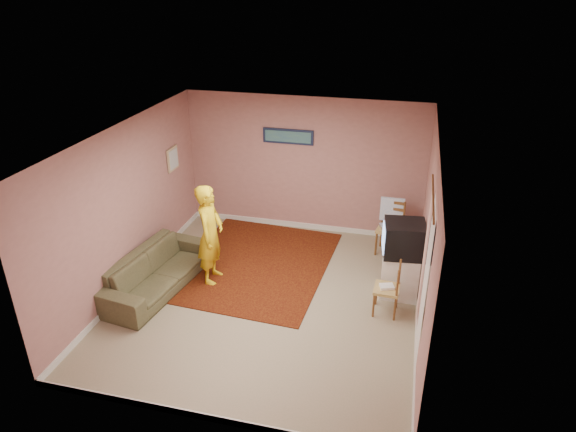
% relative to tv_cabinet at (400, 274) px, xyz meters
% --- Properties ---
extents(ground, '(5.00, 5.00, 0.00)m').
position_rel_tv_cabinet_xyz_m(ground, '(-1.95, -0.60, -0.36)').
color(ground, gray).
rests_on(ground, ground).
extents(wall_back, '(4.50, 0.02, 2.60)m').
position_rel_tv_cabinet_xyz_m(wall_back, '(-1.95, 1.90, 0.94)').
color(wall_back, '#AC7671').
rests_on(wall_back, ground).
extents(wall_front, '(4.50, 0.02, 2.60)m').
position_rel_tv_cabinet_xyz_m(wall_front, '(-1.95, -3.10, 0.94)').
color(wall_front, '#AC7671').
rests_on(wall_front, ground).
extents(wall_left, '(0.02, 5.00, 2.60)m').
position_rel_tv_cabinet_xyz_m(wall_left, '(-4.20, -0.60, 0.94)').
color(wall_left, '#AC7671').
rests_on(wall_left, ground).
extents(wall_right, '(0.02, 5.00, 2.60)m').
position_rel_tv_cabinet_xyz_m(wall_right, '(0.30, -0.60, 0.94)').
color(wall_right, '#AC7671').
rests_on(wall_right, ground).
extents(ceiling, '(4.50, 5.00, 0.02)m').
position_rel_tv_cabinet_xyz_m(ceiling, '(-1.95, -0.60, 2.24)').
color(ceiling, white).
rests_on(ceiling, wall_back).
extents(baseboard_back, '(4.50, 0.02, 0.10)m').
position_rel_tv_cabinet_xyz_m(baseboard_back, '(-1.95, 1.89, -0.31)').
color(baseboard_back, silver).
rests_on(baseboard_back, ground).
extents(baseboard_front, '(4.50, 0.02, 0.10)m').
position_rel_tv_cabinet_xyz_m(baseboard_front, '(-1.95, -3.09, -0.31)').
color(baseboard_front, silver).
rests_on(baseboard_front, ground).
extents(baseboard_left, '(0.02, 5.00, 0.10)m').
position_rel_tv_cabinet_xyz_m(baseboard_left, '(-4.19, -0.60, -0.31)').
color(baseboard_left, silver).
rests_on(baseboard_left, ground).
extents(baseboard_right, '(0.02, 5.00, 0.10)m').
position_rel_tv_cabinet_xyz_m(baseboard_right, '(0.29, -0.60, -0.31)').
color(baseboard_right, silver).
rests_on(baseboard_right, ground).
extents(window, '(0.01, 1.10, 1.50)m').
position_rel_tv_cabinet_xyz_m(window, '(0.29, -1.50, 1.09)').
color(window, black).
rests_on(window, wall_right).
extents(curtain_sheer, '(0.01, 0.75, 2.10)m').
position_rel_tv_cabinet_xyz_m(curtain_sheer, '(0.28, -1.65, 0.89)').
color(curtain_sheer, white).
rests_on(curtain_sheer, wall_right).
extents(curtain_floral, '(0.01, 0.35, 2.10)m').
position_rel_tv_cabinet_xyz_m(curtain_floral, '(0.26, -0.95, 0.89)').
color(curtain_floral, beige).
rests_on(curtain_floral, wall_right).
extents(curtain_rod, '(0.02, 1.40, 0.02)m').
position_rel_tv_cabinet_xyz_m(curtain_rod, '(0.25, -1.50, 1.96)').
color(curtain_rod, brown).
rests_on(curtain_rod, wall_right).
extents(picture_back, '(0.95, 0.04, 0.28)m').
position_rel_tv_cabinet_xyz_m(picture_back, '(-2.25, 1.86, 1.49)').
color(picture_back, '#141D39').
rests_on(picture_back, wall_back).
extents(picture_left, '(0.04, 0.38, 0.42)m').
position_rel_tv_cabinet_xyz_m(picture_left, '(-4.17, 1.00, 1.19)').
color(picture_left, tan).
rests_on(picture_left, wall_left).
extents(area_rug, '(2.57, 3.14, 0.02)m').
position_rel_tv_cabinet_xyz_m(area_rug, '(-2.44, 0.31, -0.35)').
color(area_rug, black).
rests_on(area_rug, ground).
extents(tv_cabinet, '(0.56, 0.51, 0.72)m').
position_rel_tv_cabinet_xyz_m(tv_cabinet, '(0.00, 0.00, 0.00)').
color(tv_cabinet, white).
rests_on(tv_cabinet, ground).
extents(crt_tv, '(0.66, 0.61, 0.52)m').
position_rel_tv_cabinet_xyz_m(crt_tv, '(-0.01, -0.00, 0.62)').
color(crt_tv, black).
rests_on(crt_tv, tv_cabinet).
extents(chair_a, '(0.50, 0.48, 0.52)m').
position_rel_tv_cabinet_xyz_m(chair_a, '(-0.25, 1.28, 0.23)').
color(chair_a, tan).
rests_on(chair_a, ground).
extents(dvd_player, '(0.40, 0.34, 0.06)m').
position_rel_tv_cabinet_xyz_m(dvd_player, '(-0.25, 1.28, 0.16)').
color(dvd_player, '#B9B9BE').
rests_on(dvd_player, chair_a).
extents(blue_throw, '(0.42, 0.05, 0.44)m').
position_rel_tv_cabinet_xyz_m(blue_throw, '(-0.25, 1.47, 0.41)').
color(blue_throw, '#96BDF7').
rests_on(blue_throw, chair_a).
extents(chair_b, '(0.37, 0.39, 0.46)m').
position_rel_tv_cabinet_xyz_m(chair_b, '(-0.17, -0.54, 0.15)').
color(chair_b, tan).
rests_on(chair_b, ground).
extents(game_console, '(0.23, 0.20, 0.04)m').
position_rel_tv_cabinet_xyz_m(game_console, '(-0.17, -0.54, 0.09)').
color(game_console, white).
rests_on(game_console, chair_b).
extents(sofa, '(1.13, 2.22, 0.62)m').
position_rel_tv_cabinet_xyz_m(sofa, '(-3.75, -0.76, -0.05)').
color(sofa, brown).
rests_on(sofa, ground).
extents(person, '(0.43, 0.63, 1.66)m').
position_rel_tv_cabinet_xyz_m(person, '(-2.98, -0.31, 0.47)').
color(person, yellow).
rests_on(person, ground).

